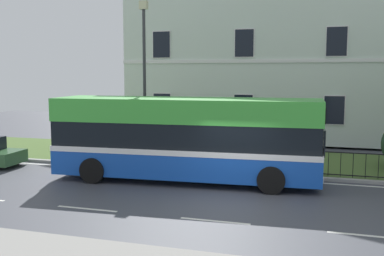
{
  "coord_description": "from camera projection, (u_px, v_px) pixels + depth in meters",
  "views": [
    {
      "loc": [
        2.98,
        -13.84,
        4.12
      ],
      "look_at": [
        -2.49,
        4.2,
        1.83
      ],
      "focal_mm": 43.01,
      "sensor_mm": 36.0,
      "label": 1
    }
  ],
  "objects": [
    {
      "name": "georgian_townhouse",
      "position": [
        296.0,
        25.0,
        28.58
      ],
      "size": [
        20.03,
        8.34,
        13.8
      ],
      "color": "silver",
      "rests_on": "ground_plane"
    },
    {
      "name": "ground_plane",
      "position": [
        236.0,
        195.0,
        15.59
      ],
      "size": [
        60.0,
        56.0,
        0.18
      ],
      "color": "#3F414A"
    },
    {
      "name": "single_decker_bus",
      "position": [
        186.0,
        138.0,
        17.34
      ],
      "size": [
        10.15,
        3.02,
        3.16
      ],
      "rotation": [
        0.0,
        0.0,
        0.06
      ],
      "color": "#164AB3",
      "rests_on": "ground_plane"
    },
    {
      "name": "iron_verge_railing",
      "position": [
        270.0,
        160.0,
        18.41
      ],
      "size": [
        19.91,
        0.04,
        0.97
      ],
      "color": "black",
      "rests_on": "ground_plane"
    },
    {
      "name": "street_lamp_post",
      "position": [
        144.0,
        71.0,
        20.59
      ],
      "size": [
        0.36,
        0.24,
        7.13
      ],
      "color": "#333338",
      "rests_on": "ground_plane"
    }
  ]
}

